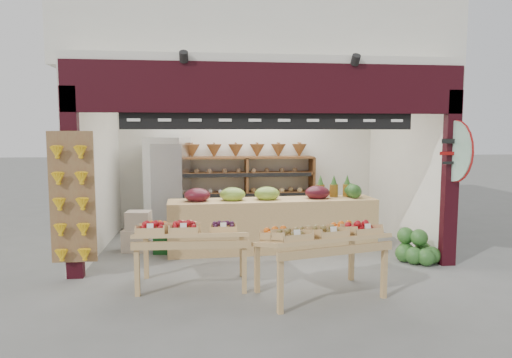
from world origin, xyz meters
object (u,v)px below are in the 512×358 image
object	(u,v)px
refrigerator	(168,185)
display_table_right	(320,236)
back_shelving	(246,174)
watermelon_pile	(416,249)
cardboard_stack	(151,236)
display_table_left	(185,232)
mid_counter	(272,223)

from	to	relation	value
refrigerator	display_table_right	bearing A→B (deg)	-45.19
back_shelving	refrigerator	xyz separation A→B (m)	(-1.61, -0.23, -0.18)
refrigerator	watermelon_pile	bearing A→B (deg)	-17.00
refrigerator	cardboard_stack	bearing A→B (deg)	-81.83
cardboard_stack	display_table_left	size ratio (longest dim) A/B	0.69
back_shelving	mid_counter	bearing A→B (deg)	-81.95
mid_counter	cardboard_stack	bearing A→B (deg)	174.22
display_table_left	display_table_right	bearing A→B (deg)	-18.83
refrigerator	mid_counter	xyz separation A→B (m)	(1.87, -1.64, -0.48)
mid_counter	refrigerator	bearing A→B (deg)	138.86
back_shelving	refrigerator	bearing A→B (deg)	-171.99
back_shelving	watermelon_pile	world-z (taller)	back_shelving
cardboard_stack	mid_counter	world-z (taller)	mid_counter
cardboard_stack	back_shelving	bearing A→B (deg)	42.60
mid_counter	watermelon_pile	xyz separation A→B (m)	(2.15, -0.95, -0.29)
mid_counter	back_shelving	bearing A→B (deg)	98.05
cardboard_stack	display_table_right	world-z (taller)	display_table_right
back_shelving	mid_counter	distance (m)	1.99
watermelon_pile	cardboard_stack	bearing A→B (deg)	164.65
back_shelving	display_table_left	xyz separation A→B (m)	(-1.14, -3.51, -0.42)
cardboard_stack	watermelon_pile	world-z (taller)	cardboard_stack
refrigerator	display_table_right	size ratio (longest dim) A/B	1.15
refrigerator	watermelon_pile	world-z (taller)	refrigerator
back_shelving	cardboard_stack	world-z (taller)	back_shelving
display_table_left	display_table_right	xyz separation A→B (m)	(1.68, -0.57, 0.04)
mid_counter	display_table_left	world-z (taller)	mid_counter
back_shelving	display_table_right	size ratio (longest dim) A/B	1.71
mid_counter	display_table_right	world-z (taller)	mid_counter
display_table_left	cardboard_stack	bearing A→B (deg)	109.50
refrigerator	display_table_right	world-z (taller)	refrigerator
refrigerator	watermelon_pile	distance (m)	4.84
back_shelving	display_table_right	distance (m)	4.13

